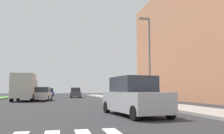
% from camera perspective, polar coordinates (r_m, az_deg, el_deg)
% --- Properties ---
extents(ground_plane, '(140.00, 140.00, 0.00)m').
position_cam_1_polar(ground_plane, '(28.76, -14.09, -8.00)').
color(ground_plane, '#2D2D30').
extents(sidewalk_right, '(3.00, 64.00, 0.15)m').
position_cam_1_polar(sidewalk_right, '(27.97, 4.31, -8.07)').
color(sidewalk_right, '#9E9991').
rests_on(sidewalk_right, ground_plane).
extents(street_lamp_right, '(1.02, 0.24, 7.50)m').
position_cam_1_polar(street_lamp_right, '(20.77, 8.86, 3.64)').
color(street_lamp_right, slate).
rests_on(street_lamp_right, sidewalk_right).
extents(suv_crossing, '(2.48, 4.80, 1.97)m').
position_cam_1_polar(suv_crossing, '(12.10, 5.38, -7.24)').
color(suv_crossing, '#B7B7BC').
rests_on(suv_crossing, ground_plane).
extents(sedan_midblock, '(2.14, 4.30, 1.64)m').
position_cam_1_polar(sedan_midblock, '(29.68, -16.43, -6.39)').
color(sedan_midblock, silver).
rests_on(sedan_midblock, ground_plane).
extents(sedan_distant, '(1.92, 4.17, 1.70)m').
position_cam_1_polar(sedan_distant, '(40.67, -8.86, -6.25)').
color(sedan_distant, '#474C51').
rests_on(sedan_distant, ground_plane).
extents(sedan_far_horizon, '(2.08, 4.16, 1.70)m').
position_cam_1_polar(sedan_far_horizon, '(53.85, -14.98, -5.95)').
color(sedan_far_horizon, navy).
rests_on(sedan_far_horizon, ground_plane).
extents(truck_box_delivery, '(2.40, 6.20, 3.10)m').
position_cam_1_polar(truck_box_delivery, '(29.42, -20.41, -4.57)').
color(truck_box_delivery, '#B7B7BC').
rests_on(truck_box_delivery, ground_plane).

